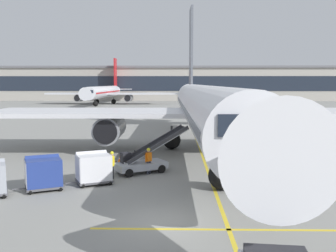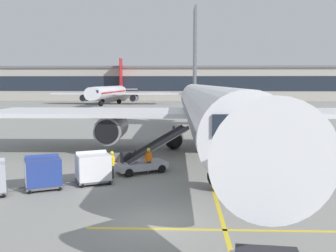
{
  "view_description": "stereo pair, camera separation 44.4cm",
  "coord_description": "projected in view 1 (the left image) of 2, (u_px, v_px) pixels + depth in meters",
  "views": [
    {
      "loc": [
        0.71,
        -16.06,
        6.07
      ],
      "look_at": [
        0.2,
        8.49,
        3.25
      ],
      "focal_mm": 40.69,
      "sensor_mm": 36.0,
      "label": 1
    },
    {
      "loc": [
        1.15,
        -16.05,
        6.07
      ],
      "look_at": [
        0.2,
        8.49,
        3.25
      ],
      "focal_mm": 40.69,
      "sensor_mm": 36.0,
      "label": 2
    }
  ],
  "objects": [
    {
      "name": "safety_cone_wingtip",
      "position": [
        112.0,
        159.0,
        28.73
      ],
      "size": [
        0.57,
        0.57,
        0.65
      ],
      "color": "black",
      "rests_on": "ground"
    },
    {
      "name": "terminal_building",
      "position": [
        142.0,
        83.0,
        135.14
      ],
      "size": [
        146.41,
        20.94,
        11.51
      ],
      "color": "#A8A399",
      "rests_on": "ground"
    },
    {
      "name": "safety_cone_engine_keepout",
      "position": [
        121.0,
        159.0,
        28.46
      ],
      "size": [
        0.64,
        0.64,
        0.72
      ],
      "color": "black",
      "rests_on": "ground"
    },
    {
      "name": "distant_airplane",
      "position": [
        104.0,
        92.0,
        106.57
      ],
      "size": [
        32.12,
        40.71,
        13.74
      ],
      "color": "silver",
      "rests_on": "ground"
    },
    {
      "name": "ground_crew_marshaller",
      "position": [
        79.0,
        165.0,
        23.51
      ],
      "size": [
        0.44,
        0.43,
        1.74
      ],
      "color": "black",
      "rests_on": "ground"
    },
    {
      "name": "apron_guidance_line_stop_bar",
      "position": [
        234.0,
        230.0,
        15.74
      ],
      "size": [
        12.0,
        0.2,
        0.01
      ],
      "color": "yellow",
      "rests_on": "ground"
    },
    {
      "name": "safety_cone_nose_mark",
      "position": [
        120.0,
        159.0,
        28.65
      ],
      "size": [
        0.54,
        0.54,
        0.62
      ],
      "color": "black",
      "rests_on": "ground"
    },
    {
      "name": "ground_crew_by_carts",
      "position": [
        149.0,
        159.0,
        25.29
      ],
      "size": [
        0.44,
        0.44,
        1.74
      ],
      "color": "#333847",
      "rests_on": "ground"
    },
    {
      "name": "parked_airplane",
      "position": [
        203.0,
        107.0,
        33.36
      ],
      "size": [
        37.57,
        47.51,
        16.08
      ],
      "color": "white",
      "rests_on": "ground"
    },
    {
      "name": "belt_loader",
      "position": [
        144.0,
        160.0,
        25.71
      ],
      "size": [
        5.18,
        3.78,
        3.06
      ],
      "color": "#A3A8B2",
      "rests_on": "ground"
    },
    {
      "name": "baggage_cart_second",
      "position": [
        43.0,
        172.0,
        21.53
      ],
      "size": [
        2.8,
        2.3,
        1.91
      ],
      "color": "#515156",
      "rests_on": "ground"
    },
    {
      "name": "ground_plane",
      "position": [
        159.0,
        222.0,
        16.66
      ],
      "size": [
        600.0,
        600.0,
        0.0
      ],
      "primitive_type": "plane",
      "color": "gray"
    },
    {
      "name": "ground_crew_by_loader",
      "position": [
        112.0,
        163.0,
        24.07
      ],
      "size": [
        0.36,
        0.54,
        1.74
      ],
      "color": "black",
      "rests_on": "ground"
    },
    {
      "name": "apron_guidance_line_lead_in",
      "position": [
        201.0,
        153.0,
        32.92
      ],
      "size": [
        0.2,
        110.0,
        0.01
      ],
      "color": "yellow",
      "rests_on": "ground"
    },
    {
      "name": "baggage_cart_lead",
      "position": [
        93.0,
        167.0,
        22.8
      ],
      "size": [
        2.8,
        2.3,
        1.91
      ],
      "color": "#515156",
      "rests_on": "ground"
    }
  ]
}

